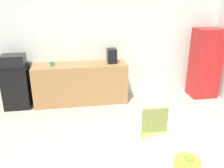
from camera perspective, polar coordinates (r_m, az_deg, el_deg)
wall_back at (r=5.65m, az=-4.06°, el=9.73°), size 6.00×0.10×2.60m
counter_block at (r=5.52m, az=-7.38°, el=0.16°), size 2.06×0.60×0.90m
mini_fridge at (r=5.66m, az=-21.48°, el=-0.62°), size 0.54×0.54×0.90m
microwave at (r=5.49m, az=-22.27°, el=5.05°), size 0.48×0.38×0.26m
locker_cabinet at (r=6.13m, az=21.07°, el=4.57°), size 0.60×0.50×1.63m
chair_olive at (r=3.60m, az=10.39°, el=-10.66°), size 0.43×0.43×0.83m
fruit_bowl at (r=2.69m, az=17.32°, el=-17.18°), size 0.27×0.27×0.11m
mug_white at (r=5.49m, az=-0.10°, el=5.68°), size 0.13×0.08×0.09m
mug_green at (r=5.34m, az=-13.99°, el=4.64°), size 0.13×0.08×0.09m
coffee_maker at (r=5.40m, az=-0.06°, el=6.66°), size 0.20×0.24×0.32m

